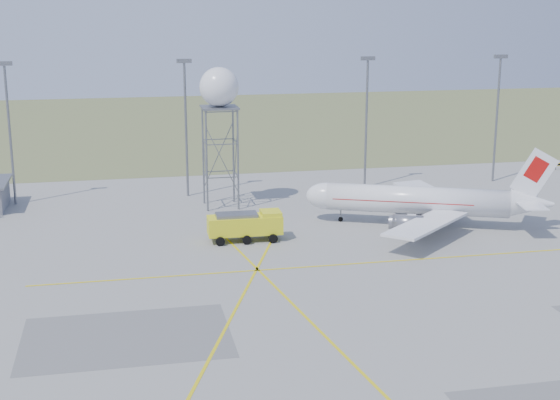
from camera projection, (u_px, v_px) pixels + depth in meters
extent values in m
plane|color=#9A9995|center=(406.00, 397.00, 57.46)|extent=(400.00, 400.00, 0.00)
cube|color=#576537|center=(201.00, 123.00, 190.42)|extent=(400.00, 120.00, 0.03)
cylinder|color=slate|center=(10.00, 136.00, 110.79)|extent=(0.36, 0.36, 20.00)
cube|color=slate|center=(4.00, 63.00, 108.31)|extent=(2.20, 0.50, 0.60)
cylinder|color=slate|center=(186.00, 130.00, 115.74)|extent=(0.36, 0.36, 20.00)
cube|color=slate|center=(184.00, 61.00, 113.26)|extent=(2.20, 0.50, 0.60)
cylinder|color=slate|center=(366.00, 125.00, 121.28)|extent=(0.36, 0.36, 20.00)
cube|color=slate|center=(368.00, 58.00, 118.81)|extent=(2.20, 0.50, 0.60)
cylinder|color=slate|center=(497.00, 121.00, 125.64)|extent=(0.36, 0.36, 20.00)
cube|color=slate|center=(501.00, 56.00, 123.16)|extent=(2.20, 0.50, 0.60)
cylinder|color=black|center=(556.00, 168.00, 136.64)|extent=(0.10, 0.10, 0.80)
cube|color=yellow|center=(559.00, 164.00, 136.62)|extent=(1.60, 0.15, 0.50)
cube|color=black|center=(559.00, 164.00, 136.55)|extent=(0.80, 0.03, 0.30)
cylinder|color=white|center=(417.00, 200.00, 101.37)|extent=(22.96, 12.40, 3.60)
ellipsoid|color=white|center=(328.00, 196.00, 103.55)|extent=(6.70, 5.55, 3.60)
cube|color=black|center=(320.00, 192.00, 103.62)|extent=(2.02, 2.35, 0.88)
cone|color=white|center=(532.00, 203.00, 98.63)|extent=(6.37, 5.41, 3.60)
cube|color=white|center=(534.00, 174.00, 97.71)|extent=(5.42, 2.49, 6.77)
cube|color=#B20D0B|center=(536.00, 169.00, 97.53)|extent=(2.98, 1.48, 3.47)
cube|color=white|center=(526.00, 194.00, 101.34)|extent=(4.57, 5.68, 0.16)
cube|color=white|center=(531.00, 205.00, 95.86)|extent=(4.57, 5.68, 0.16)
cube|color=white|center=(428.00, 193.00, 109.05)|extent=(5.11, 14.61, 0.32)
cube|color=white|center=(426.00, 224.00, 93.63)|extent=(13.68, 12.73, 0.32)
cylinder|color=slate|center=(410.00, 203.00, 106.92)|extent=(4.29, 3.37, 2.07)
cylinder|color=slate|center=(408.00, 223.00, 96.99)|extent=(4.29, 3.37, 2.07)
cube|color=#B20D0B|center=(403.00, 199.00, 101.69)|extent=(18.00, 10.34, 0.11)
cylinder|color=black|center=(341.00, 219.00, 103.94)|extent=(0.82, 0.82, 0.81)
cube|color=black|center=(430.00, 223.00, 101.77)|extent=(2.92, 5.33, 0.81)
cylinder|color=slate|center=(430.00, 220.00, 101.67)|extent=(0.28, 0.28, 1.62)
cylinder|color=slate|center=(207.00, 161.00, 107.69)|extent=(0.26, 0.26, 14.23)
cylinder|color=slate|center=(238.00, 160.00, 108.56)|extent=(0.26, 0.26, 14.23)
cylinder|color=slate|center=(233.00, 154.00, 112.71)|extent=(0.26, 0.26, 14.23)
cylinder|color=slate|center=(203.00, 155.00, 111.85)|extent=(0.26, 0.26, 14.23)
cube|color=slate|center=(219.00, 107.00, 108.48)|extent=(4.98, 4.98, 0.27)
sphere|color=white|center=(219.00, 87.00, 107.79)|extent=(5.47, 5.47, 5.47)
cube|color=yellow|center=(245.00, 225.00, 95.09)|extent=(9.11, 3.18, 2.21)
cube|color=yellow|center=(271.00, 216.00, 95.46)|extent=(2.47, 2.86, 1.41)
cube|color=black|center=(276.00, 215.00, 95.56)|extent=(0.15, 2.62, 1.01)
cube|color=slate|center=(237.00, 215.00, 94.60)|extent=(5.07, 2.51, 0.40)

